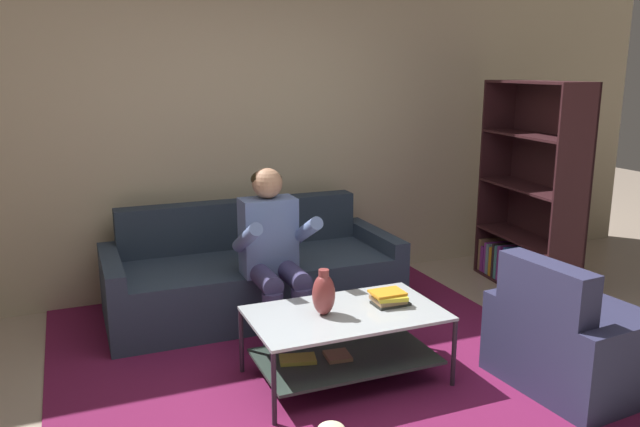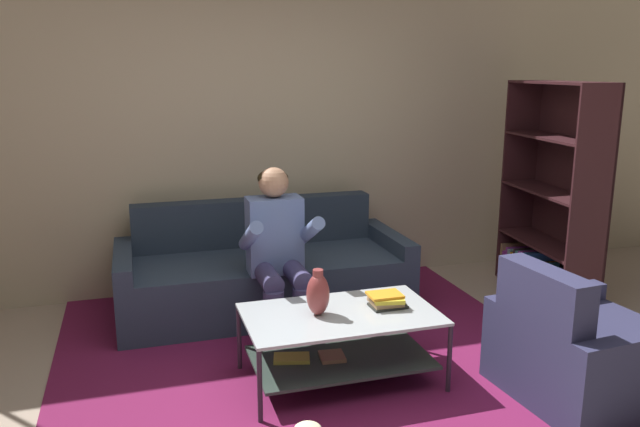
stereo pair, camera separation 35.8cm
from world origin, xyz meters
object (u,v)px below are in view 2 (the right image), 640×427
(person_seated_center, at_px, (278,247))
(armchair, at_px, (582,353))
(book_stack, at_px, (386,300))
(couch, at_px, (263,274))
(vase, at_px, (318,294))
(bookshelf, at_px, (550,214))
(coffee_table, at_px, (339,336))

(person_seated_center, relative_size, armchair, 1.29)
(book_stack, relative_size, armchair, 0.25)
(couch, relative_size, vase, 7.96)
(book_stack, relative_size, bookshelf, 0.13)
(book_stack, bearing_deg, couch, 111.09)
(person_seated_center, distance_m, bookshelf, 2.36)
(vase, bearing_deg, bookshelf, 22.53)
(vase, bearing_deg, book_stack, 0.04)
(person_seated_center, xyz_separation_m, bookshelf, (2.35, 0.20, 0.03))
(coffee_table, xyz_separation_m, vase, (-0.13, 0.01, 0.27))
(armchair, bearing_deg, book_stack, 149.09)
(coffee_table, relative_size, armchair, 1.24)
(couch, xyz_separation_m, coffee_table, (0.19, -1.30, 0.02))
(couch, height_order, armchair, couch)
(person_seated_center, relative_size, coffee_table, 1.04)
(coffee_table, relative_size, book_stack, 5.05)
(bookshelf, bearing_deg, book_stack, -152.91)
(coffee_table, height_order, vase, vase)
(couch, distance_m, bookshelf, 2.41)
(couch, height_order, vase, couch)
(couch, relative_size, coffee_table, 1.93)
(coffee_table, xyz_separation_m, book_stack, (0.31, 0.02, 0.19))
(couch, relative_size, book_stack, 9.75)
(couch, height_order, coffee_table, couch)
(person_seated_center, relative_size, bookshelf, 0.68)
(coffee_table, bearing_deg, person_seated_center, 103.97)
(vase, relative_size, book_stack, 1.23)
(bookshelf, distance_m, armchair, 1.81)
(couch, height_order, book_stack, couch)
(coffee_table, xyz_separation_m, bookshelf, (2.16, 0.96, 0.38))
(couch, distance_m, vase, 1.32)
(vase, distance_m, book_stack, 0.44)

